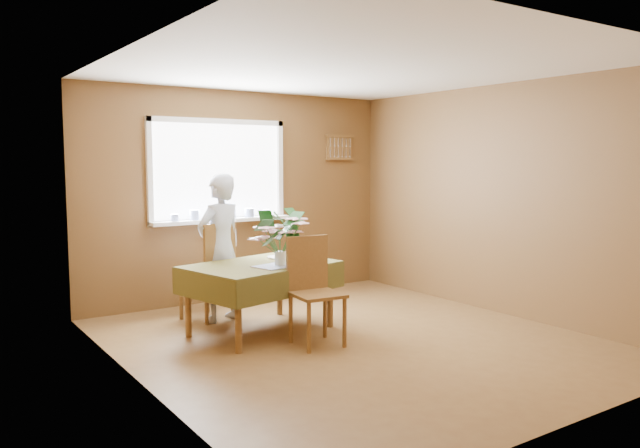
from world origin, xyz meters
TOP-DOWN VIEW (x-y plane):
  - floor at (0.00, 0.00)m, footprint 4.50×4.50m
  - ceiling at (0.00, 0.00)m, footprint 4.50×4.50m
  - wall_back at (0.00, 2.25)m, footprint 4.00×0.00m
  - wall_front at (0.00, -2.25)m, footprint 4.00×0.00m
  - wall_left at (-2.00, 0.00)m, footprint 0.00×4.50m
  - wall_right at (2.00, 0.00)m, footprint 0.00×4.50m
  - window_assembly at (-0.30, 2.20)m, footprint 1.72×0.20m
  - spoon_rack at (1.45, 2.22)m, footprint 0.44×0.05m
  - dining_table at (-0.55, 0.76)m, footprint 1.56×1.23m
  - chair_far at (-0.74, 1.47)m, footprint 0.57×0.57m
  - chair_near at (-0.34, 0.17)m, footprint 0.46×0.46m
  - seated_woman at (-0.69, 1.39)m, footprint 0.64×0.52m
  - flower_bouquet at (-0.45, 0.56)m, footprint 0.56×0.56m
  - side_plate at (-0.21, 0.98)m, footprint 0.35×0.35m
  - table_knife at (-0.31, 0.64)m, footprint 0.04×0.21m

SIDE VIEW (x-z plane):
  - floor at x=0.00m, z-range 0.00..0.00m
  - chair_near at x=-0.34m, z-range 0.04..1.02m
  - chair_far at x=-0.74m, z-range 0.04..1.07m
  - dining_table at x=-0.55m, z-range 0.25..0.94m
  - side_plate at x=-0.21m, z-range 0.67..0.69m
  - table_knife at x=-0.31m, z-range 0.68..0.69m
  - seated_woman at x=-0.69m, z-range 0.00..1.54m
  - flower_bouquet at x=-0.45m, z-range 0.75..1.23m
  - wall_back at x=0.00m, z-range -0.75..3.25m
  - wall_front at x=0.00m, z-range -0.75..3.25m
  - wall_left at x=-2.00m, z-range -1.00..3.50m
  - wall_right at x=2.00m, z-range -1.00..3.50m
  - window_assembly at x=-0.30m, z-range 0.74..1.96m
  - spoon_rack at x=1.45m, z-range 1.69..2.02m
  - ceiling at x=0.00m, z-range 2.50..2.50m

